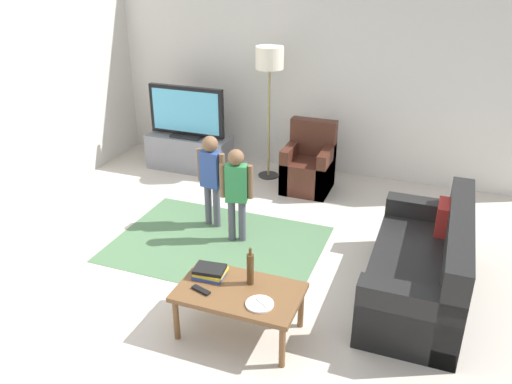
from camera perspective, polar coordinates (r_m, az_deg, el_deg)
name	(u,v)px	position (r m, az deg, el deg)	size (l,w,h in m)	color
ground	(234,277)	(5.16, -2.39, -9.23)	(7.80, 7.80, 0.00)	beige
wall_back	(319,75)	(7.28, 6.88, 12.60)	(6.00, 0.12, 2.70)	silver
area_rug	(217,244)	(5.69, -4.24, -5.65)	(2.20, 1.60, 0.01)	#4C724C
tv_stand	(190,153)	(7.54, -7.27, 4.25)	(1.20, 0.44, 0.50)	slate
tv	(186,112)	(7.33, -7.60, 8.60)	(1.10, 0.28, 0.71)	black
couch	(426,270)	(4.97, 18.11, -8.11)	(0.80, 1.80, 0.86)	black
armchair	(309,167)	(6.88, 5.80, 2.70)	(0.60, 0.60, 0.90)	#472319
floor_lamp	(270,65)	(6.87, 1.49, 13.68)	(0.36, 0.36, 1.78)	#262626
child_near_tv	(211,173)	(5.79, -4.91, 2.07)	(0.36, 0.17, 1.08)	#4C4C59
child_center	(236,187)	(5.47, -2.15, 0.53)	(0.35, 0.18, 1.06)	#4C4C59
coffee_table	(239,295)	(4.29, -1.84, -11.19)	(1.00, 0.60, 0.42)	brown
book_stack	(210,272)	(4.41, -5.05, -8.67)	(0.27, 0.22, 0.08)	#334CA5
bottle	(250,269)	(4.25, -0.62, -8.36)	(0.06, 0.06, 0.33)	#4C3319
tv_remote	(201,290)	(4.26, -6.02, -10.60)	(0.17, 0.05, 0.02)	black
plate	(260,304)	(4.10, 0.41, -12.13)	(0.22, 0.22, 0.02)	white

